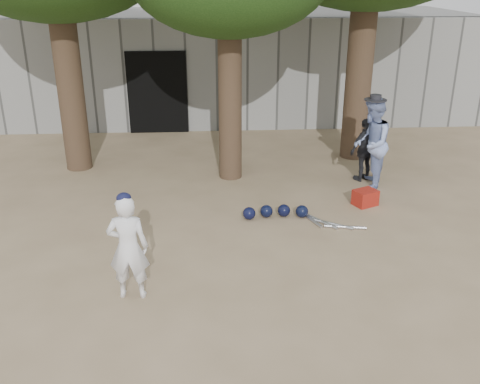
{
  "coord_description": "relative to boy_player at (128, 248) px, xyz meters",
  "views": [
    {
      "loc": [
        0.11,
        -6.67,
        4.12
      ],
      "look_at": [
        0.6,
        1.0,
        0.95
      ],
      "focal_mm": 40.0,
      "sensor_mm": 36.0,
      "label": 1
    }
  ],
  "objects": [
    {
      "name": "spectator_blue",
      "position": [
        4.37,
        3.77,
        0.18
      ],
      "size": [
        0.96,
        1.08,
        1.85
      ],
      "primitive_type": "imported",
      "rotation": [
        0.0,
        0.0,
        4.37
      ],
      "color": "#879BD1",
      "rests_on": "ground"
    },
    {
      "name": "spectator_dark",
      "position": [
        4.38,
        4.15,
        -0.07
      ],
      "size": [
        0.85,
        0.66,
        1.34
      ],
      "primitive_type": "imported",
      "rotation": [
        0.0,
        0.0,
        3.63
      ],
      "color": "black",
      "rests_on": "ground"
    },
    {
      "name": "back_building",
      "position": [
        0.97,
        10.67,
        0.75
      ],
      "size": [
        16.0,
        5.24,
        3.0
      ],
      "color": "gray",
      "rests_on": "ground"
    },
    {
      "name": "red_bag",
      "position": [
        4.05,
        2.84,
        -0.59
      ],
      "size": [
        0.52,
        0.47,
        0.3
      ],
      "primitive_type": "cube",
      "rotation": [
        0.0,
        0.0,
        0.43
      ],
      "color": "#A82516",
      "rests_on": "ground"
    },
    {
      "name": "boy_player",
      "position": [
        0.0,
        0.0,
        0.0
      ],
      "size": [
        0.55,
        0.37,
        1.49
      ],
      "primitive_type": "imported",
      "rotation": [
        0.0,
        0.0,
        3.11
      ],
      "color": "white",
      "rests_on": "ground"
    },
    {
      "name": "helmet_row",
      "position": [
        2.28,
        2.38,
        -0.63
      ],
      "size": [
        1.19,
        0.32,
        0.23
      ],
      "color": "black",
      "rests_on": "ground"
    },
    {
      "name": "bat_pile",
      "position": [
        3.16,
        2.04,
        -0.72
      ],
      "size": [
        1.06,
        0.8,
        0.06
      ],
      "color": "#B4B4BC",
      "rests_on": "ground"
    },
    {
      "name": "ground",
      "position": [
        0.97,
        0.33,
        -0.74
      ],
      "size": [
        70.0,
        70.0,
        0.0
      ],
      "primitive_type": "plane",
      "color": "#937C5E",
      "rests_on": "ground"
    }
  ]
}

